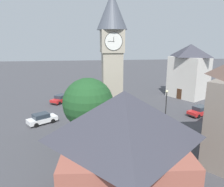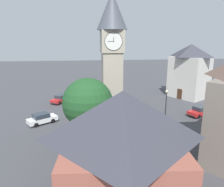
{
  "view_description": "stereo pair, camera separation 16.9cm",
  "coord_description": "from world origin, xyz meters",
  "views": [
    {
      "loc": [
        4.33,
        30.8,
        11.58
      ],
      "look_at": [
        0.0,
        0.0,
        3.78
      ],
      "focal_mm": 33.64,
      "sensor_mm": 36.0,
      "label": 1
    },
    {
      "loc": [
        4.16,
        30.82,
        11.58
      ],
      "look_at": [
        0.0,
        0.0,
        3.78
      ],
      "focal_mm": 33.64,
      "sensor_mm": 36.0,
      "label": 2
    }
  ],
  "objects": [
    {
      "name": "clock_tower",
      "position": [
        0.0,
        0.0,
        10.76
      ],
      "size": [
        4.34,
        4.34,
        18.49
      ],
      "color": "gray",
      "rests_on": "ground"
    },
    {
      "name": "tree",
      "position": [
        3.83,
        7.42,
        4.61
      ],
      "size": [
        5.87,
        5.87,
        7.55
      ],
      "color": "brown",
      "rests_on": "ground"
    },
    {
      "name": "car_white_side",
      "position": [
        -13.94,
        1.3,
        0.76
      ],
      "size": [
        4.46,
        3.24,
        1.53
      ],
      "color": "red",
      "rests_on": "ground"
    },
    {
      "name": "car_red_corner",
      "position": [
        8.75,
        -9.17,
        0.76
      ],
      "size": [
        3.76,
        4.34,
        1.53
      ],
      "color": "red",
      "rests_on": "ground"
    },
    {
      "name": "car_silver_kerb",
      "position": [
        -4.55,
        8.53,
        0.76
      ],
      "size": [
        2.87,
        4.45,
        1.53
      ],
      "color": "silver",
      "rests_on": "ground"
    },
    {
      "name": "car_black_far",
      "position": [
        0.82,
        -7.21,
        0.76
      ],
      "size": [
        3.06,
        4.46,
        1.53
      ],
      "color": "#236B38",
      "rests_on": "ground"
    },
    {
      "name": "lamp_post",
      "position": [
        -6.2,
        6.1,
        3.64
      ],
      "size": [
        0.36,
        0.36,
        5.52
      ],
      "color": "black",
      "rests_on": "ground"
    },
    {
      "name": "pedestrian",
      "position": [
        4.86,
        -7.01,
        1.01
      ],
      "size": [
        0.53,
        0.33,
        1.69
      ],
      "color": "black",
      "rests_on": "ground"
    },
    {
      "name": "building_shop_left",
      "position": [
        1.69,
        17.81,
        4.32
      ],
      "size": [
        8.99,
        8.71,
        8.44
      ],
      "color": "#995142",
      "rests_on": "ground"
    },
    {
      "name": "car_blue_kerb",
      "position": [
        10.36,
        1.36,
        0.76
      ],
      "size": [
        4.39,
        3.65,
        1.53
      ],
      "color": "white",
      "rests_on": "ground"
    },
    {
      "name": "ground_plane",
      "position": [
        0.0,
        0.0,
        0.0
      ],
      "size": [
        200.0,
        200.0,
        0.0
      ],
      "primitive_type": "plane",
      "color": "#424247"
    },
    {
      "name": "building_corner_back",
      "position": [
        -17.53,
        -9.88,
        5.58
      ],
      "size": [
        8.66,
        9.18,
        10.98
      ],
      "color": "beige",
      "rests_on": "ground"
    },
    {
      "name": "road_sign",
      "position": [
        -1.39,
        7.55,
        1.9
      ],
      "size": [
        0.6,
        0.07,
        2.8
      ],
      "color": "gray",
      "rests_on": "ground"
    }
  ]
}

